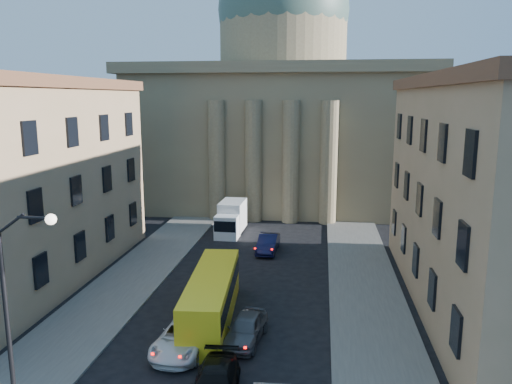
# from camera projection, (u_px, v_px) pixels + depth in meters

# --- Properties ---
(sidewalk_left) EXTENTS (5.00, 60.00, 0.15)m
(sidewalk_left) POSITION_uv_depth(u_px,v_px,m) (97.00, 311.00, 31.29)
(sidewalk_left) COLOR #5B5853
(sidewalk_left) RESTS_ON ground
(sidewalk_right) EXTENTS (5.00, 60.00, 0.15)m
(sidewalk_right) POSITION_uv_depth(u_px,v_px,m) (373.00, 328.00, 29.08)
(sidewalk_right) COLOR #5B5853
(sidewalk_right) RESTS_ON ground
(church) EXTENTS (68.02, 28.76, 36.60)m
(church) POSITION_uv_depth(u_px,v_px,m) (282.00, 108.00, 64.46)
(church) COLOR #776349
(church) RESTS_ON ground
(building_left) EXTENTS (11.60, 26.60, 14.70)m
(building_left) POSITION_uv_depth(u_px,v_px,m) (1.00, 183.00, 34.91)
(building_left) COLOR tan
(building_left) RESTS_ON ground
(street_lamp) EXTENTS (2.62, 0.44, 8.83)m
(street_lamp) POSITION_uv_depth(u_px,v_px,m) (17.00, 297.00, 20.38)
(street_lamp) COLOR black
(street_lamp) RESTS_ON ground
(car_left_mid) EXTENTS (2.85, 5.61, 1.52)m
(car_left_mid) POSITION_uv_depth(u_px,v_px,m) (185.00, 336.00, 26.63)
(car_left_mid) COLOR white
(car_left_mid) RESTS_ON ground
(car_right_far) EXTENTS (2.28, 4.62, 1.51)m
(car_right_far) POSITION_uv_depth(u_px,v_px,m) (246.00, 328.00, 27.51)
(car_right_far) COLOR #525257
(car_right_far) RESTS_ON ground
(car_right_distant) EXTENTS (1.76, 4.65, 1.52)m
(car_right_distant) POSITION_uv_depth(u_px,v_px,m) (268.00, 243.00, 43.48)
(car_right_distant) COLOR black
(car_right_distant) RESTS_ON ground
(city_bus) EXTENTS (3.14, 10.43, 2.90)m
(city_bus) POSITION_uv_depth(u_px,v_px,m) (212.00, 296.00, 29.90)
(city_bus) COLOR yellow
(city_bus) RESTS_ON ground
(box_truck) EXTENTS (2.35, 5.69, 3.10)m
(box_truck) POSITION_uv_depth(u_px,v_px,m) (231.00, 219.00, 49.27)
(box_truck) COLOR white
(box_truck) RESTS_ON ground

